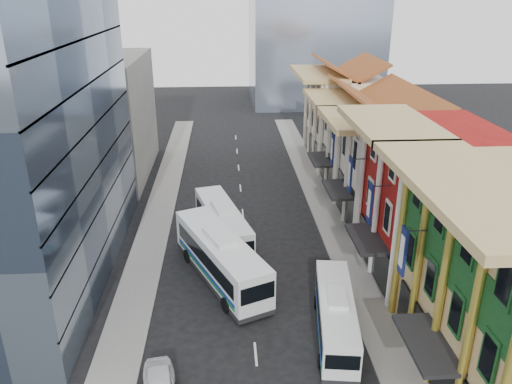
{
  "coord_description": "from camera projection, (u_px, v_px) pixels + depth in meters",
  "views": [
    {
      "loc": [
        -1.55,
        -16.94,
        21.17
      ],
      "look_at": [
        0.87,
        21.48,
        5.42
      ],
      "focal_mm": 35.0,
      "sensor_mm": 36.0,
      "label": 1
    }
  ],
  "objects": [
    {
      "name": "sidewalk_right",
      "position": [
        341.0,
        243.0,
        44.54
      ],
      "size": [
        3.0,
        90.0,
        0.15
      ],
      "primitive_type": "cube",
      "color": "slate",
      "rests_on": "ground"
    },
    {
      "name": "sidewalk_left",
      "position": [
        149.0,
        249.0,
        43.55
      ],
      "size": [
        3.0,
        90.0,
        0.15
      ],
      "primitive_type": "cube",
      "color": "slate",
      "rests_on": "ground"
    },
    {
      "name": "shophouse_red",
      "position": [
        431.0,
        203.0,
        38.0
      ],
      "size": [
        8.0,
        10.0,
        12.0
      ],
      "primitive_type": "cube",
      "color": "maroon",
      "rests_on": "ground"
    },
    {
      "name": "shophouse_cream_near",
      "position": [
        391.0,
        173.0,
        47.15
      ],
      "size": [
        8.0,
        9.0,
        10.0
      ],
      "primitive_type": "cube",
      "color": "silver",
      "rests_on": "ground"
    },
    {
      "name": "shophouse_cream_mid",
      "position": [
        366.0,
        145.0,
        55.47
      ],
      "size": [
        8.0,
        9.0,
        10.0
      ],
      "primitive_type": "cube",
      "color": "silver",
      "rests_on": "ground"
    },
    {
      "name": "shophouse_cream_far",
      "position": [
        345.0,
        118.0,
        64.97
      ],
      "size": [
        8.0,
        12.0,
        11.0
      ],
      "primitive_type": "cube",
      "color": "silver",
      "rests_on": "ground"
    },
    {
      "name": "office_tower",
      "position": [
        2.0,
        84.0,
        34.63
      ],
      "size": [
        12.0,
        26.0,
        30.0
      ],
      "primitive_type": "cube",
      "color": "#404F65",
      "rests_on": "ground"
    },
    {
      "name": "office_block_far",
      "position": [
        103.0,
        118.0,
        58.97
      ],
      "size": [
        10.0,
        18.0,
        14.0
      ],
      "primitive_type": "cube",
      "color": "gray",
      "rests_on": "ground"
    },
    {
      "name": "bus_left_near",
      "position": [
        221.0,
        257.0,
        38.4
      ],
      "size": [
        7.7,
        12.6,
        4.0
      ],
      "primitive_type": null,
      "rotation": [
        0.0,
        0.0,
        0.41
      ],
      "color": "white",
      "rests_on": "ground"
    },
    {
      "name": "bus_left_far",
      "position": [
        223.0,
        223.0,
        44.31
      ],
      "size": [
        5.4,
        11.5,
        3.59
      ],
      "primitive_type": null,
      "rotation": [
        0.0,
        0.0,
        0.26
      ],
      "color": "silver",
      "rests_on": "ground"
    },
    {
      "name": "bus_right",
      "position": [
        336.0,
        315.0,
        32.35
      ],
      "size": [
        3.54,
        9.9,
        3.11
      ],
      "primitive_type": null,
      "rotation": [
        0.0,
        0.0,
        -0.13
      ],
      "color": "white",
      "rests_on": "ground"
    }
  ]
}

